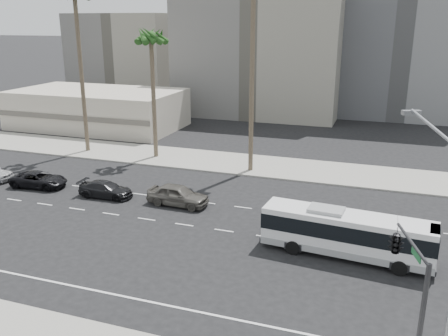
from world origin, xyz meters
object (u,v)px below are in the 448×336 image
at_px(car_a, 178,195).
at_px(traffic_signal, 398,250).
at_px(car_b, 106,189).
at_px(car_c, 39,180).
at_px(city_bus, 346,233).
at_px(palm_mid, 151,39).

relative_size(car_a, traffic_signal, 0.77).
bearing_deg(traffic_signal, car_b, 132.67).
bearing_deg(car_b, car_a, -89.32).
bearing_deg(car_c, car_b, -97.60).
bearing_deg(car_c, city_bus, -104.94).
relative_size(car_c, palm_mid, 0.36).
xyz_separation_m(car_c, traffic_signal, (28.99, -13.59, 4.62)).
distance_m(car_a, car_b, 6.34).
distance_m(city_bus, car_b, 20.01).
bearing_deg(car_b, city_bus, -103.75).
relative_size(city_bus, traffic_signal, 1.64).
distance_m(city_bus, car_a, 13.96).
relative_size(city_bus, car_a, 2.13).
bearing_deg(car_a, city_bus, -105.83).
bearing_deg(city_bus, car_c, 175.80).
distance_m(car_c, traffic_signal, 32.35).
relative_size(traffic_signal, palm_mid, 0.47).
bearing_deg(car_a, palm_mid, 36.25).
distance_m(car_a, traffic_signal, 21.38).
distance_m(car_a, car_c, 13.18).
height_order(city_bus, car_c, city_bus).
relative_size(car_b, car_c, 0.93).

